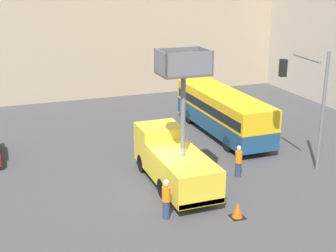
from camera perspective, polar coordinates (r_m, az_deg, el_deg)
ground_plane at (r=24.01m, az=-0.36°, el=-8.08°), size 120.00×120.00×0.00m
building_backdrop_far at (r=45.96m, az=-11.51°, el=13.59°), size 44.00×10.00×14.62m
utility_truck at (r=24.30m, az=0.67°, el=-3.88°), size 2.34×6.88×7.28m
city_bus at (r=32.17m, az=6.70°, el=1.93°), size 2.62×10.08×2.92m
traffic_light_pole at (r=26.15m, az=16.94°, el=3.69°), size 2.85×2.59×6.72m
road_worker_near_truck at (r=21.20m, az=-0.23°, el=-8.90°), size 0.38×0.38×1.91m
road_worker_directing at (r=25.72m, az=8.58°, el=-4.28°), size 0.38×0.38×1.79m
traffic_cone_near_truck at (r=21.80m, az=8.47°, el=-10.16°), size 0.63×0.63×0.73m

